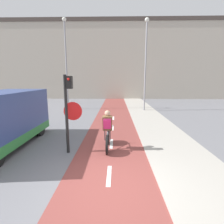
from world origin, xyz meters
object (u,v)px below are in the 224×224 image
object	(u,v)px
street_lamp_far	(66,56)
street_lamp_sidewalk	(146,57)
traffic_light_pole	(69,105)
cyclist_near	(108,131)

from	to	relation	value
street_lamp_far	street_lamp_sidewalk	size ratio (longest dim) A/B	1.04
street_lamp_far	street_lamp_sidewalk	xyz separation A→B (m)	(6.94, -0.62, -0.15)
traffic_light_pole	cyclist_near	size ratio (longest dim) A/B	1.66
traffic_light_pole	street_lamp_far	distance (m)	10.61
street_lamp_sidewalk	cyclist_near	size ratio (longest dim) A/B	4.42
traffic_light_pole	street_lamp_sidewalk	size ratio (longest dim) A/B	0.37
traffic_light_pole	street_lamp_sidewalk	bearing A→B (deg)	65.52
cyclist_near	street_lamp_sidewalk	bearing A→B (deg)	72.38
street_lamp_sidewalk	cyclist_near	world-z (taller)	street_lamp_sidewalk
traffic_light_pole	cyclist_near	xyz separation A→B (m)	(1.38, 0.35, -1.06)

